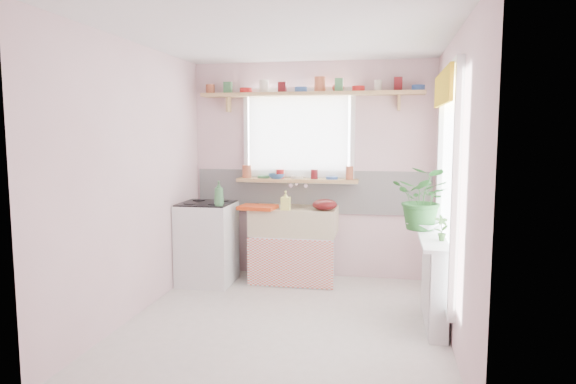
# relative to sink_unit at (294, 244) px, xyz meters

# --- Properties ---
(room) EXTENTS (3.20, 3.20, 3.20)m
(room) POSITION_rel_sink_unit_xyz_m (0.81, -0.43, 0.94)
(room) COLOR silver
(room) RESTS_ON ground
(sink_unit) EXTENTS (0.95, 0.65, 1.11)m
(sink_unit) POSITION_rel_sink_unit_xyz_m (0.00, 0.00, 0.00)
(sink_unit) COLOR white
(sink_unit) RESTS_ON ground
(cooker) EXTENTS (0.58, 0.58, 0.93)m
(cooker) POSITION_rel_sink_unit_xyz_m (-0.95, -0.24, 0.03)
(cooker) COLOR white
(cooker) RESTS_ON ground
(radiator_ledge) EXTENTS (0.22, 0.95, 0.78)m
(radiator_ledge) POSITION_rel_sink_unit_xyz_m (1.45, -1.09, -0.03)
(radiator_ledge) COLOR white
(radiator_ledge) RESTS_ON ground
(windowsill) EXTENTS (1.40, 0.22, 0.04)m
(windowsill) POSITION_rel_sink_unit_xyz_m (-0.00, 0.19, 0.71)
(windowsill) COLOR #D9B36F
(windowsill) RESTS_ON room
(pine_shelf) EXTENTS (2.52, 0.24, 0.04)m
(pine_shelf) POSITION_rel_sink_unit_xyz_m (0.15, 0.18, 1.69)
(pine_shelf) COLOR #D9B36F
(pine_shelf) RESTS_ON room
(shelf_crockery) EXTENTS (2.47, 0.11, 0.12)m
(shelf_crockery) POSITION_rel_sink_unit_xyz_m (0.11, 0.18, 1.76)
(shelf_crockery) COLOR #A55133
(shelf_crockery) RESTS_ON pine_shelf
(sill_crockery) EXTENTS (1.35, 0.11, 0.12)m
(sill_crockery) POSITION_rel_sink_unit_xyz_m (-0.02, 0.19, 0.78)
(sill_crockery) COLOR #A55133
(sill_crockery) RESTS_ON windowsill
(dish_tray) EXTENTS (0.42, 0.33, 0.04)m
(dish_tray) POSITION_rel_sink_unit_xyz_m (-0.38, -0.19, 0.44)
(dish_tray) COLOR red
(dish_tray) RESTS_ON sink_unit
(colander) EXTENTS (0.33, 0.33, 0.12)m
(colander) POSITION_rel_sink_unit_xyz_m (0.36, -0.14, 0.48)
(colander) COLOR #4F0D0F
(colander) RESTS_ON sink_unit
(jade_plant) EXTENTS (0.67, 0.63, 0.60)m
(jade_plant) POSITION_rel_sink_unit_xyz_m (1.36, -0.69, 0.64)
(jade_plant) COLOR #286428
(jade_plant) RESTS_ON radiator_ledge
(fruit_bowl) EXTENTS (0.38, 0.38, 0.07)m
(fruit_bowl) POSITION_rel_sink_unit_xyz_m (1.36, -0.69, 0.38)
(fruit_bowl) COLOR white
(fruit_bowl) RESTS_ON radiator_ledge
(herb_pot) EXTENTS (0.14, 0.12, 0.22)m
(herb_pot) POSITION_rel_sink_unit_xyz_m (1.48, -1.18, 0.45)
(herb_pot) COLOR #3A6B2A
(herb_pot) RESTS_ON radiator_ledge
(soap_bottle_sink) EXTENTS (0.10, 0.10, 0.21)m
(soap_bottle_sink) POSITION_rel_sink_unit_xyz_m (-0.06, -0.19, 0.52)
(soap_bottle_sink) COLOR #F8FB6F
(soap_bottle_sink) RESTS_ON sink_unit
(sill_cup) EXTENTS (0.13, 0.13, 0.10)m
(sill_cup) POSITION_rel_sink_unit_xyz_m (-0.22, 0.25, 0.78)
(sill_cup) COLOR beige
(sill_cup) RESTS_ON windowsill
(sill_bowl) EXTENTS (0.20, 0.20, 0.06)m
(sill_bowl) POSITION_rel_sink_unit_xyz_m (-0.23, 0.13, 0.76)
(sill_bowl) COLOR #2E5E96
(sill_bowl) RESTS_ON windowsill
(shelf_vase) EXTENTS (0.17, 0.17, 0.14)m
(shelf_vase) POSITION_rel_sink_unit_xyz_m (0.46, 0.24, 1.78)
(shelf_vase) COLOR #9A3C2F
(shelf_vase) RESTS_ON pine_shelf
(cooker_bottle) EXTENTS (0.13, 0.13, 0.27)m
(cooker_bottle) POSITION_rel_sink_unit_xyz_m (-0.73, -0.46, 0.62)
(cooker_bottle) COLOR #3D7A46
(cooker_bottle) RESTS_ON cooker
(fruit) EXTENTS (0.20, 0.14, 0.10)m
(fruit) POSITION_rel_sink_unit_xyz_m (1.37, -0.69, 0.44)
(fruit) COLOR #F45A14
(fruit) RESTS_ON fruit_bowl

